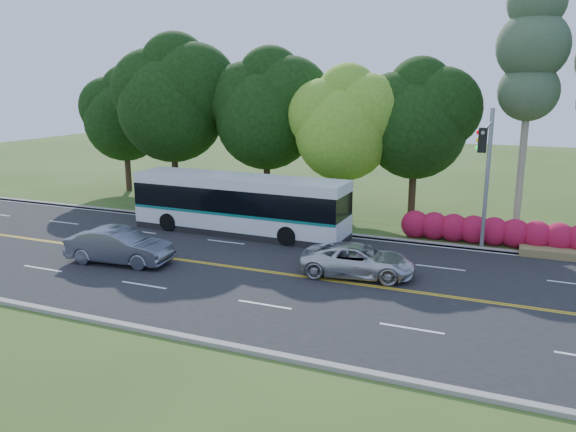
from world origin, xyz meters
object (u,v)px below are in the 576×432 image
at_px(suv, 358,260).
at_px(traffic_signal, 486,162).
at_px(transit_bus, 239,205).
at_px(sedan, 119,246).

bearing_deg(suv, traffic_signal, -54.68).
bearing_deg(transit_bus, sedan, -109.62).
relative_size(traffic_signal, transit_bus, 0.57).
relative_size(traffic_signal, sedan, 1.43).
relative_size(traffic_signal, suv, 1.44).
distance_m(transit_bus, suv, 9.17).
relative_size(sedan, suv, 1.01).
height_order(sedan, suv, sedan).
xyz_separation_m(transit_bus, sedan, (-2.65, -6.88, -0.77)).
distance_m(traffic_signal, transit_bus, 13.04).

